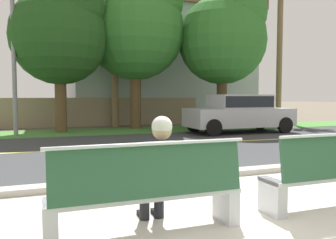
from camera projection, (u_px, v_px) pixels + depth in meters
ground_plane at (117, 141)px, 11.31m from camera, size 140.00×140.00×0.00m
sidewalk_pavement at (245, 216)px, 4.20m from camera, size 44.00×3.60×0.01m
curb_edge at (183, 177)px, 6.02m from camera, size 44.00×0.30×0.11m
street_asphalt at (127, 147)px, 9.91m from camera, size 52.00×8.00×0.01m
road_centre_line at (127, 147)px, 9.90m from camera, size 48.00×0.14×0.01m
far_verge_grass at (101, 131)px, 14.30m from camera, size 48.00×2.80×0.02m
bench_left at (148, 192)px, 3.57m from camera, size 2.07×0.48×1.01m
seated_person_grey at (159, 168)px, 3.78m from camera, size 0.52×0.68×1.25m
car_silver_far at (239, 112)px, 13.90m from camera, size 4.30×1.86×1.54m
streetlamp at (13, 23)px, 12.72m from camera, size 0.24×2.10×7.32m
shade_tree_far_left at (63, 29)px, 13.73m from camera, size 3.87×3.87×6.39m
shade_tree_left at (139, 23)px, 15.38m from camera, size 4.41×4.41×7.28m
shade_tree_centre at (226, 34)px, 15.79m from camera, size 4.06×4.06×6.69m
palm_tree_tall at (280, 7)px, 19.62m from camera, size 2.09×1.98×8.21m
garden_wall at (72, 112)px, 16.64m from camera, size 13.00×0.36×1.40m
house_across_street at (157, 62)px, 21.32m from camera, size 11.31×6.91×7.09m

